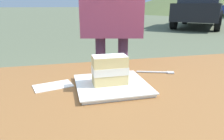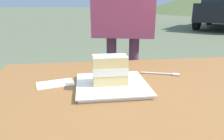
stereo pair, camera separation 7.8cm
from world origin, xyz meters
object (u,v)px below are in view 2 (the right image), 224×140
(dessert_plate, at_px, (112,85))
(cake_slice, at_px, (110,70))
(dessert_fork, at_px, (163,74))
(paper_napkin, at_px, (55,84))
(patio_table, at_px, (155,108))

(dessert_plate, bearing_deg, cake_slice, 138.20)
(dessert_fork, relative_size, paper_napkin, 1.04)
(cake_slice, distance_m, paper_napkin, 0.23)
(dessert_plate, height_order, paper_napkin, dessert_plate)
(cake_slice, height_order, paper_napkin, cake_slice)
(dessert_plate, xyz_separation_m, cake_slice, (-0.01, 0.01, 0.06))
(paper_napkin, bearing_deg, dessert_fork, 6.83)
(patio_table, xyz_separation_m, cake_slice, (-0.19, 0.00, 0.17))
(patio_table, bearing_deg, dessert_fork, 59.81)
(dessert_fork, xyz_separation_m, paper_napkin, (-0.47, -0.06, -0.00))
(cake_slice, relative_size, paper_napkin, 0.81)
(cake_slice, bearing_deg, paper_napkin, 164.30)
(dessert_fork, bearing_deg, cake_slice, -155.69)
(patio_table, distance_m, dessert_fork, 0.17)
(patio_table, distance_m, cake_slice, 0.26)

